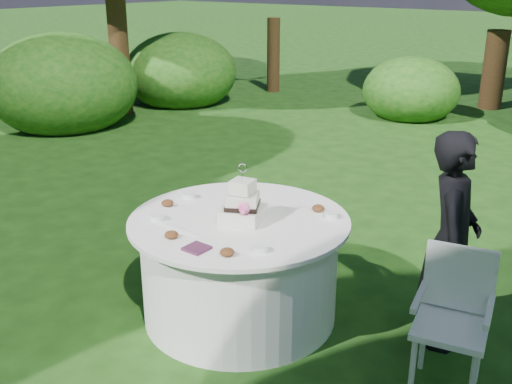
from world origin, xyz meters
TOP-DOWN VIEW (x-y plane):
  - ground at (0.00, 0.00)m, footprint 80.00×80.00m
  - napkins at (0.11, -0.55)m, footprint 0.14×0.14m
  - feather_plume at (-0.21, -0.41)m, footprint 0.48×0.07m
  - guest at (1.30, 0.61)m, footprint 0.50×0.62m
  - table at (0.00, 0.00)m, footprint 1.56×1.56m
  - cake at (0.05, -0.02)m, footprint 0.35×0.35m
  - chair at (1.51, 0.15)m, footprint 0.49×0.49m
  - votives at (-0.07, 0.05)m, footprint 1.17×0.93m
  - petal_cups at (-0.00, -0.18)m, footprint 1.03×1.07m

SIDE VIEW (x-z plane):
  - ground at x=0.00m, z-range 0.00..0.00m
  - table at x=0.00m, z-range 0.00..0.77m
  - chair at x=1.51m, z-range 0.07..0.96m
  - guest at x=1.30m, z-range 0.00..1.48m
  - feather_plume at x=-0.21m, z-range 0.77..0.78m
  - napkins at x=0.11m, z-range 0.77..0.79m
  - votives at x=-0.07m, z-range 0.77..0.81m
  - petal_cups at x=0.00m, z-range 0.77..0.82m
  - cake at x=0.05m, z-range 0.68..1.09m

